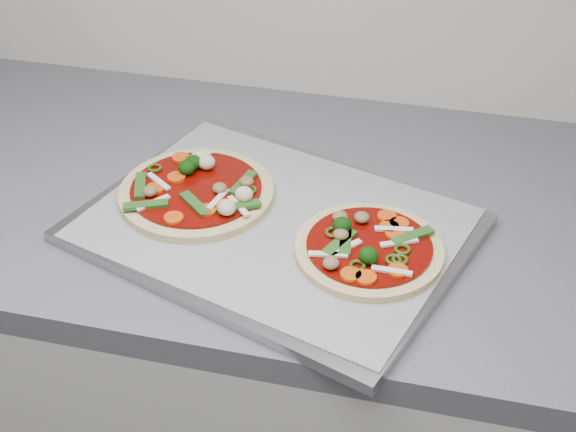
# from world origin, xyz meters

# --- Properties ---
(countertop) EXTENTS (3.60, 0.60, 0.04)m
(countertop) POSITION_xyz_m (0.00, 1.30, 0.88)
(countertop) COLOR slate
(countertop) RESTS_ON base_cabinet
(baking_tray) EXTENTS (0.56, 0.49, 0.02)m
(baking_tray) POSITION_xyz_m (-0.38, 1.22, 0.91)
(baking_tray) COLOR #9B9AA0
(baking_tray) RESTS_ON countertop
(parchment) EXTENTS (0.53, 0.45, 0.00)m
(parchment) POSITION_xyz_m (-0.38, 1.22, 0.92)
(parchment) COLOR #A2A2A7
(parchment) RESTS_ON baking_tray
(pizza_left) EXTENTS (0.23, 0.23, 0.04)m
(pizza_left) POSITION_xyz_m (-0.50, 1.25, 0.93)
(pizza_left) COLOR tan
(pizza_left) RESTS_ON parchment
(pizza_right) EXTENTS (0.24, 0.24, 0.03)m
(pizza_right) POSITION_xyz_m (-0.25, 1.18, 0.93)
(pizza_right) COLOR tan
(pizza_right) RESTS_ON parchment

